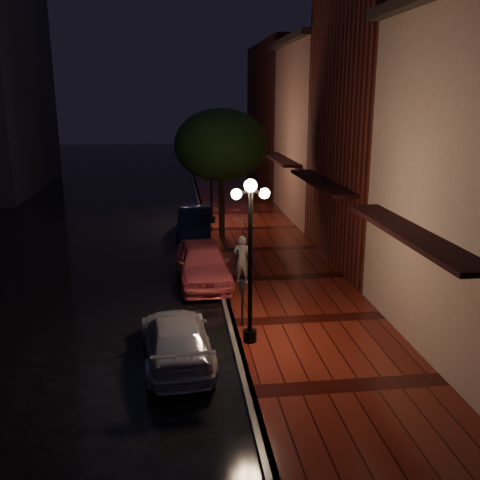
# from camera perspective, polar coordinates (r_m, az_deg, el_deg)

# --- Properties ---
(ground) EXTENTS (120.00, 120.00, 0.00)m
(ground) POSITION_cam_1_polar(r_m,az_deg,el_deg) (19.00, -2.11, -4.68)
(ground) COLOR black
(ground) RESTS_ON ground
(sidewalk) EXTENTS (4.50, 60.00, 0.15)m
(sidewalk) POSITION_cam_1_polar(r_m,az_deg,el_deg) (19.28, 4.58, -4.19)
(sidewalk) COLOR #4D140D
(sidewalk) RESTS_ON ground
(curb) EXTENTS (0.25, 60.00, 0.15)m
(curb) POSITION_cam_1_polar(r_m,az_deg,el_deg) (18.97, -2.12, -4.47)
(curb) COLOR #595451
(curb) RESTS_ON ground
(storefront_mid) EXTENTS (5.00, 8.00, 11.00)m
(storefront_mid) POSITION_cam_1_polar(r_m,az_deg,el_deg) (21.59, 16.52, 12.02)
(storefront_mid) COLOR #511914
(storefront_mid) RESTS_ON ground
(storefront_far) EXTENTS (5.00, 8.00, 9.00)m
(storefront_far) POSITION_cam_1_polar(r_m,az_deg,el_deg) (29.16, 10.12, 11.03)
(storefront_far) COLOR #8C5951
(storefront_far) RESTS_ON ground
(storefront_extra) EXTENTS (5.00, 12.00, 10.00)m
(storefront_extra) POSITION_cam_1_polar(r_m,az_deg,el_deg) (38.80, 5.78, 12.85)
(storefront_extra) COLOR #511914
(storefront_extra) RESTS_ON ground
(streetlamp_near) EXTENTS (0.96, 0.36, 4.31)m
(streetlamp_near) POSITION_cam_1_polar(r_m,az_deg,el_deg) (13.50, 1.10, -1.32)
(streetlamp_near) COLOR black
(streetlamp_near) RESTS_ON sidewalk
(streetlamp_far) EXTENTS (0.96, 0.36, 4.31)m
(streetlamp_far) POSITION_cam_1_polar(r_m,az_deg,el_deg) (27.16, -3.08, 6.93)
(streetlamp_far) COLOR black
(streetlamp_far) RESTS_ON sidewalk
(street_tree) EXTENTS (4.16, 4.16, 5.80)m
(street_tree) POSITION_cam_1_polar(r_m,az_deg,el_deg) (24.01, -2.00, 9.84)
(street_tree) COLOR black
(street_tree) RESTS_ON sidewalk
(pink_car) EXTENTS (1.97, 4.48, 1.50)m
(pink_car) POSITION_cam_1_polar(r_m,az_deg,el_deg) (18.88, -3.99, -2.45)
(pink_car) COLOR #F2636C
(pink_car) RESTS_ON ground
(navy_car) EXTENTS (1.83, 4.44, 1.43)m
(navy_car) POSITION_cam_1_polar(r_m,az_deg,el_deg) (25.25, -4.82, 1.94)
(navy_car) COLOR black
(navy_car) RESTS_ON ground
(silver_car) EXTENTS (1.97, 4.19, 1.18)m
(silver_car) POSITION_cam_1_polar(r_m,az_deg,el_deg) (13.59, -6.79, -10.40)
(silver_car) COLOR #B7B7BF
(silver_car) RESTS_ON ground
(woman_with_umbrella) EXTENTS (0.98, 1.00, 2.37)m
(woman_with_umbrella) POSITION_cam_1_polar(r_m,az_deg,el_deg) (18.19, 0.24, 0.09)
(woman_with_umbrella) COLOR white
(woman_with_umbrella) RESTS_ON sidewalk
(parking_meter) EXTENTS (0.15, 0.13, 1.36)m
(parking_meter) POSITION_cam_1_polar(r_m,az_deg,el_deg) (14.96, 0.26, -6.24)
(parking_meter) COLOR black
(parking_meter) RESTS_ON sidewalk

